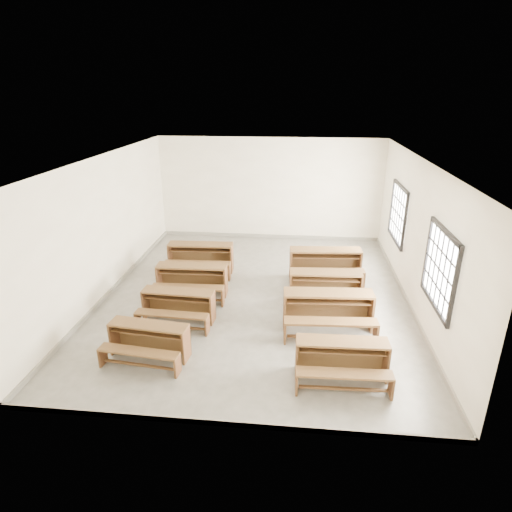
# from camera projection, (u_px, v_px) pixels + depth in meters

# --- Properties ---
(room) EXTENTS (8.50, 8.50, 3.20)m
(room) POSITION_uv_depth(u_px,v_px,m) (260.00, 208.00, 9.33)
(room) COLOR gray
(room) RESTS_ON ground
(desk_set_0) EXTENTS (1.52, 0.90, 0.65)m
(desk_set_0) POSITION_uv_depth(u_px,v_px,m) (148.00, 339.00, 7.69)
(desk_set_0) COLOR brown
(desk_set_0) RESTS_ON ground
(desk_set_1) EXTENTS (1.54, 0.85, 0.67)m
(desk_set_1) POSITION_uv_depth(u_px,v_px,m) (178.00, 304.00, 8.89)
(desk_set_1) COLOR brown
(desk_set_1) RESTS_ON ground
(desk_set_2) EXTENTS (1.66, 0.89, 0.74)m
(desk_set_2) POSITION_uv_depth(u_px,v_px,m) (192.00, 278.00, 10.01)
(desk_set_2) COLOR brown
(desk_set_2) RESTS_ON ground
(desk_set_3) EXTENTS (1.73, 0.95, 0.76)m
(desk_set_3) POSITION_uv_depth(u_px,v_px,m) (200.00, 256.00, 11.30)
(desk_set_3) COLOR brown
(desk_set_3) RESTS_ON ground
(desk_set_4) EXTENTS (1.55, 0.84, 0.69)m
(desk_set_4) POSITION_uv_depth(u_px,v_px,m) (342.00, 357.00, 7.11)
(desk_set_4) COLOR brown
(desk_set_4) RESTS_ON ground
(desk_set_5) EXTENTS (1.84, 1.03, 0.80)m
(desk_set_5) POSITION_uv_depth(u_px,v_px,m) (328.00, 308.00, 8.55)
(desk_set_5) COLOR brown
(desk_set_5) RESTS_ON ground
(desk_set_6) EXTENTS (1.65, 0.91, 0.73)m
(desk_set_6) POSITION_uv_depth(u_px,v_px,m) (326.00, 285.00, 9.66)
(desk_set_6) COLOR brown
(desk_set_6) RESTS_ON ground
(desk_set_7) EXTENTS (1.85, 1.06, 0.80)m
(desk_set_7) POSITION_uv_depth(u_px,v_px,m) (325.00, 262.00, 10.80)
(desk_set_7) COLOR brown
(desk_set_7) RESTS_ON ground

